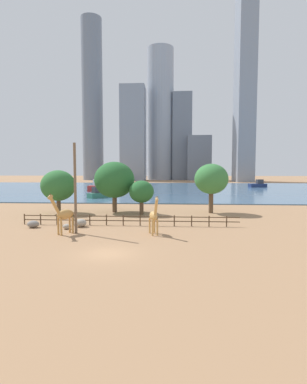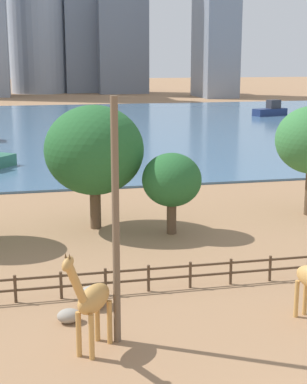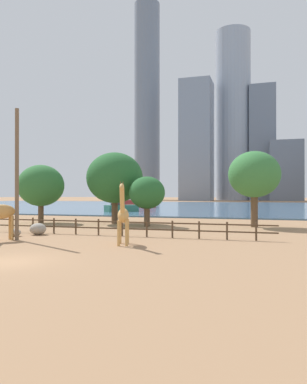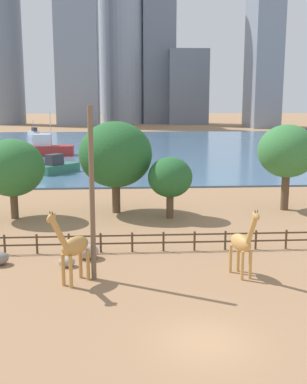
% 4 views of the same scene
% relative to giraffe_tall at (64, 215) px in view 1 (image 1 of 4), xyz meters
% --- Properties ---
extents(ground_plane, '(400.00, 400.00, 0.00)m').
position_rel_giraffe_tall_xyz_m(ground_plane, '(6.04, 73.26, -2.08)').
color(ground_plane, '#9E7551').
extents(harbor_water, '(180.00, 86.00, 0.20)m').
position_rel_giraffe_tall_xyz_m(harbor_water, '(6.04, 70.26, -1.98)').
color(harbor_water, '#476B8C').
rests_on(harbor_water, ground).
extents(giraffe_tall, '(2.24, 2.74, 4.38)m').
position_rel_giraffe_tall_xyz_m(giraffe_tall, '(0.00, 0.00, 0.00)').
color(giraffe_tall, '#C18C47').
rests_on(giraffe_tall, ground).
extents(giraffe_companion, '(1.29, 2.66, 4.16)m').
position_rel_giraffe_tall_xyz_m(giraffe_companion, '(9.30, 0.50, -0.14)').
color(giraffe_companion, tan).
rests_on(giraffe_companion, ground).
extents(utility_pole, '(0.28, 0.28, 9.50)m').
position_rel_giraffe_tall_xyz_m(utility_pole, '(1.05, 0.63, 2.67)').
color(utility_pole, brown).
rests_on(utility_pole, ground).
extents(boulder_near_fence, '(0.98, 0.79, 0.59)m').
position_rel_giraffe_tall_xyz_m(boulder_near_fence, '(-0.68, 2.70, -1.78)').
color(boulder_near_fence, gray).
rests_on(boulder_near_fence, ground).
extents(boulder_by_pole, '(1.37, 1.09, 0.82)m').
position_rel_giraffe_tall_xyz_m(boulder_by_pole, '(-4.90, 3.28, -1.67)').
color(boulder_by_pole, gray).
rests_on(boulder_by_pole, ground).
extents(boulder_small, '(1.33, 1.27, 0.95)m').
position_rel_giraffe_tall_xyz_m(boulder_small, '(0.47, 4.08, -1.61)').
color(boulder_small, gray).
rests_on(boulder_small, ground).
extents(enclosure_fence, '(26.12, 0.14, 1.30)m').
position_rel_giraffe_tall_xyz_m(enclosure_fence, '(5.71, 5.26, -1.32)').
color(enclosure_fence, '#4C3826').
rests_on(enclosure_fence, ground).
extents(tree_left_large, '(3.68, 3.68, 5.10)m').
position_rel_giraffe_tall_xyz_m(tree_left_large, '(6.57, 14.06, 1.32)').
color(tree_left_large, brown).
rests_on(tree_left_large, ground).
extents(tree_center_broad, '(6.27, 6.27, 7.93)m').
position_rel_giraffe_tall_xyz_m(tree_center_broad, '(2.08, 16.28, 3.00)').
color(tree_center_broad, brown).
rests_on(tree_center_broad, ground).
extents(tree_right_tall, '(5.15, 5.15, 7.59)m').
position_rel_giraffe_tall_xyz_m(tree_right_tall, '(17.10, 16.38, 3.15)').
color(tree_right_tall, brown).
rests_on(tree_right_tall, ground).
extents(tree_left_small, '(5.23, 5.23, 6.61)m').
position_rel_giraffe_tall_xyz_m(tree_left_small, '(-6.33, 14.71, 2.16)').
color(tree_left_small, brown).
rests_on(tree_left_small, ground).
extents(boat_ferry, '(6.83, 4.12, 2.83)m').
position_rel_giraffe_tall_xyz_m(boat_ferry, '(41.95, 80.77, -0.92)').
color(boat_ferry, navy).
rests_on(boat_ferry, harbor_water).
extents(boat_sailboat, '(3.58, 4.48, 3.88)m').
position_rel_giraffe_tall_xyz_m(boat_sailboat, '(-20.75, 104.05, -1.23)').
color(boat_sailboat, silver).
rests_on(boat_sailboat, harbor_water).
extents(boat_tug, '(5.21, 5.77, 2.53)m').
position_rel_giraffe_tall_xyz_m(boat_tug, '(-5.78, 37.66, -1.02)').
color(boat_tug, '#337259').
rests_on(boat_tug, harbor_water).
extents(boat_barge, '(8.27, 3.17, 7.37)m').
position_rel_giraffe_tall_xyz_m(boat_barge, '(-10.07, 57.34, -0.65)').
color(boat_barge, '#B22D28').
rests_on(boat_barge, harbor_water).
extents(skyline_tower_needle, '(8.83, 15.93, 98.84)m').
position_rel_giraffe_tall_xyz_m(skyline_tower_needle, '(48.47, 133.94, 47.34)').
color(skyline_tower_needle, gray).
rests_on(skyline_tower_needle, ground).
extents(skyline_block_central, '(14.37, 9.59, 26.89)m').
position_rel_giraffe_tall_xyz_m(skyline_block_central, '(26.71, 154.93, 11.37)').
color(skyline_block_central, slate).
rests_on(skyline_block_central, ground).
extents(skyline_tower_glass, '(12.05, 10.44, 54.17)m').
position_rel_giraffe_tall_xyz_m(skyline_tower_glass, '(16.46, 161.79, 25.00)').
color(skyline_tower_glass, slate).
rests_on(skyline_tower_glass, ground).
extents(skyline_block_left, '(14.34, 14.09, 55.41)m').
position_rel_giraffe_tall_xyz_m(skyline_block_left, '(-12.84, 149.56, 25.63)').
color(skyline_block_left, gray).
rests_on(skyline_block_left, ground).
extents(skyline_block_right, '(16.63, 16.63, 81.74)m').
position_rel_giraffe_tall_xyz_m(skyline_block_right, '(2.74, 162.16, 38.79)').
color(skyline_block_right, '#939EAD').
rests_on(skyline_block_right, ground).
extents(skyline_tower_short, '(12.77, 12.77, 98.69)m').
position_rel_giraffe_tall_xyz_m(skyline_tower_short, '(-39.35, 156.70, 47.26)').
color(skyline_tower_short, slate).
rests_on(skyline_tower_short, ground).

